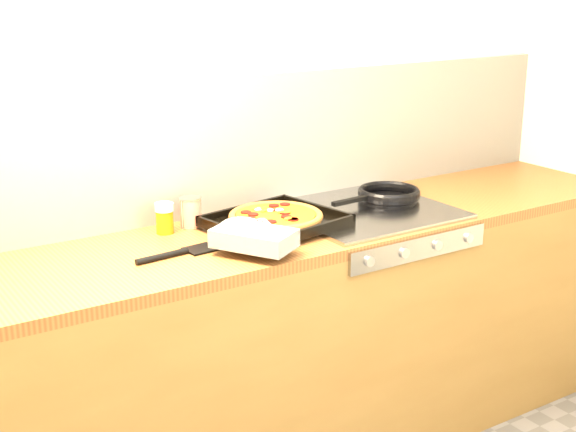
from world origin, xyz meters
TOP-DOWN VIEW (x-y plane):
  - room_shell at (0.00, 1.39)m, footprint 3.20×3.20m
  - counter_run at (0.00, 1.10)m, footprint 3.20×0.62m
  - stovetop at (0.45, 1.10)m, footprint 0.60×0.56m
  - pizza_on_tray at (0.01, 1.06)m, footprint 0.56×0.55m
  - frying_pan at (0.60, 1.14)m, footprint 0.41×0.26m
  - tomato_can at (-0.17, 1.29)m, footprint 0.09×0.09m
  - juice_glass at (-0.27, 1.28)m, footprint 0.08×0.08m
  - wooden_spoon at (0.18, 1.28)m, footprint 0.29×0.13m
  - black_spatula at (-0.33, 1.05)m, footprint 0.28×0.09m

SIDE VIEW (x-z plane):
  - counter_run at x=0.00m, z-range 0.00..0.90m
  - stovetop at x=0.45m, z-range 0.90..0.92m
  - black_spatula at x=-0.33m, z-range 0.90..0.92m
  - wooden_spoon at x=0.18m, z-range 0.90..0.92m
  - frying_pan at x=0.60m, z-range 0.92..0.96m
  - pizza_on_tray at x=0.01m, z-range 0.91..0.98m
  - tomato_can at x=-0.17m, z-range 0.90..1.01m
  - juice_glass at x=-0.27m, z-range 0.90..1.01m
  - room_shell at x=0.00m, z-range -0.45..2.75m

